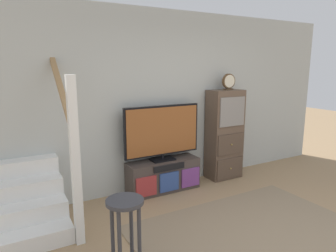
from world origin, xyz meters
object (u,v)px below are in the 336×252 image
object	(u,v)px
media_console	(163,175)
television	(162,132)
side_cabinet	(224,135)
desk_clock	(229,82)
bar_stool_near	(125,219)

from	to	relation	value
media_console	television	xyz separation A→B (m)	(-0.00, 0.02, 0.68)
side_cabinet	desk_clock	world-z (taller)	desk_clock
media_console	bar_stool_near	size ratio (longest dim) A/B	1.56
television	bar_stool_near	bearing A→B (deg)	-128.23
television	bar_stool_near	world-z (taller)	television
desk_clock	bar_stool_near	size ratio (longest dim) A/B	0.37
television	desk_clock	xyz separation A→B (m)	(1.21, -0.03, 0.71)
television	bar_stool_near	size ratio (longest dim) A/B	1.69
side_cabinet	bar_stool_near	size ratio (longest dim) A/B	2.08
media_console	television	bearing A→B (deg)	90.00
media_console	side_cabinet	xyz separation A→B (m)	(1.17, 0.01, 0.51)
side_cabinet	media_console	bearing A→B (deg)	-179.50
media_console	bar_stool_near	xyz separation A→B (m)	(-1.18, -1.48, 0.29)
media_console	bar_stool_near	distance (m)	1.92
television	desk_clock	distance (m)	1.40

